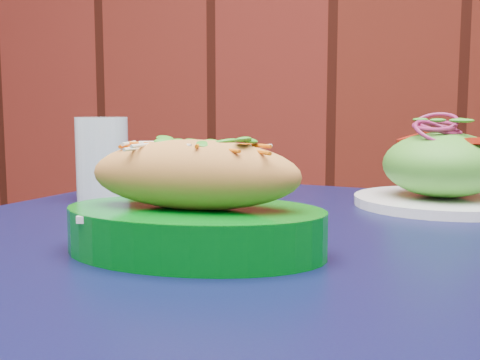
# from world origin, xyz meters

# --- Properties ---
(cafe_table) EXTENTS (0.96, 0.96, 0.75)m
(cafe_table) POSITION_xyz_m (0.04, 1.59, 0.66)
(cafe_table) COLOR black
(cafe_table) RESTS_ON ground
(banh_mi_basket) EXTENTS (0.24, 0.16, 0.11)m
(banh_mi_basket) POSITION_xyz_m (-0.02, 1.52, 0.79)
(banh_mi_basket) COLOR #00640F
(banh_mi_basket) RESTS_ON cafe_table
(salad_plate) EXTENTS (0.22, 0.22, 0.12)m
(salad_plate) POSITION_xyz_m (0.22, 1.83, 0.80)
(salad_plate) COLOR white
(salad_plate) RESTS_ON cafe_table
(water_glass) EXTENTS (0.07, 0.07, 0.11)m
(water_glass) POSITION_xyz_m (-0.23, 1.78, 0.81)
(water_glass) COLOR silver
(water_glass) RESTS_ON cafe_table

